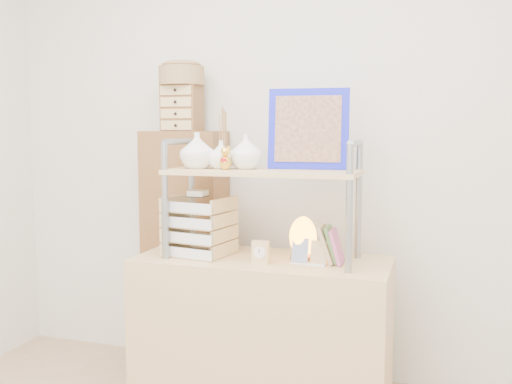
# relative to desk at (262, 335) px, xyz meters

# --- Properties ---
(room_shell) EXTENTS (3.42, 3.41, 2.61)m
(room_shell) POSITION_rel_desk_xyz_m (0.00, -0.81, 1.32)
(room_shell) COLOR silver
(room_shell) RESTS_ON ground
(desk) EXTENTS (1.20, 0.50, 0.75)m
(desk) POSITION_rel_desk_xyz_m (0.00, 0.00, 0.00)
(desk) COLOR tan
(desk) RESTS_ON ground
(cabinet) EXTENTS (0.45, 0.25, 1.35)m
(cabinet) POSITION_rel_desk_xyz_m (-0.57, 0.37, 0.30)
(cabinet) COLOR brown
(cabinet) RESTS_ON ground
(hutch) EXTENTS (0.90, 0.34, 0.80)m
(hutch) POSITION_rel_desk_xyz_m (-0.06, 0.01, 0.83)
(hutch) COLOR gray
(hutch) RESTS_ON desk
(letter_tray) EXTENTS (0.30, 0.29, 0.32)m
(letter_tray) POSITION_rel_desk_xyz_m (-0.31, -0.03, 0.50)
(letter_tray) COLOR tan
(letter_tray) RESTS_ON desk
(salt_lamp) EXTENTS (0.14, 0.13, 0.21)m
(salt_lamp) POSITION_rel_desk_xyz_m (0.19, 0.02, 0.48)
(salt_lamp) COLOR brown
(salt_lamp) RESTS_ON desk
(desk_clock) EXTENTS (0.08, 0.04, 0.11)m
(desk_clock) POSITION_rel_desk_xyz_m (0.03, -0.12, 0.43)
(desk_clock) COLOR tan
(desk_clock) RESTS_ON desk
(postcard_stand) EXTENTS (0.17, 0.06, 0.12)m
(postcard_stand) POSITION_rel_desk_xyz_m (0.24, -0.05, 0.41)
(postcard_stand) COLOR white
(postcard_stand) RESTS_ON desk
(drawer_chest) EXTENTS (0.20, 0.16, 0.25)m
(drawer_chest) POSITION_rel_desk_xyz_m (-0.57, 0.35, 1.10)
(drawer_chest) COLOR brown
(drawer_chest) RESTS_ON cabinet
(woven_basket) EXTENTS (0.25, 0.25, 0.10)m
(woven_basket) POSITION_rel_desk_xyz_m (-0.57, 0.35, 1.28)
(woven_basket) COLOR olive
(woven_basket) RESTS_ON drawer_chest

